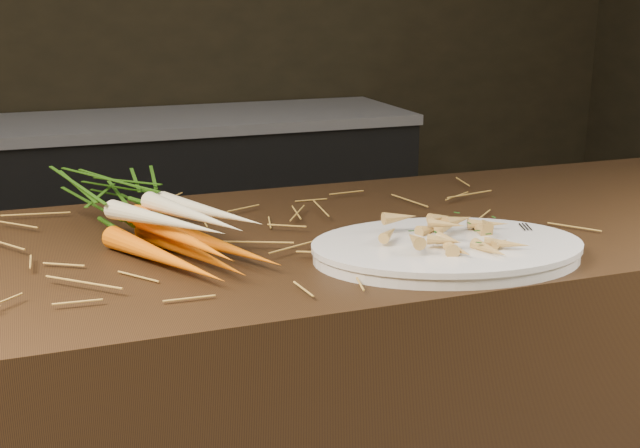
# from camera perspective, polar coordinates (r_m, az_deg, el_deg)

# --- Properties ---
(back_counter) EXTENTS (1.82, 0.62, 0.84)m
(back_counter) POSITION_cam_1_polar(r_m,az_deg,el_deg) (3.31, -9.60, 0.42)
(back_counter) COLOR black
(back_counter) RESTS_ON ground
(straw_bedding) EXTENTS (1.40, 0.60, 0.02)m
(straw_bedding) POSITION_cam_1_polar(r_m,az_deg,el_deg) (1.35, -8.37, -1.15)
(straw_bedding) COLOR olive
(straw_bedding) RESTS_ON main_counter
(root_veg_bunch) EXTENTS (0.35, 0.56, 0.10)m
(root_veg_bunch) POSITION_cam_1_polar(r_m,az_deg,el_deg) (1.39, -12.84, 0.84)
(root_veg_bunch) COLOR #E65900
(root_veg_bunch) RESTS_ON main_counter
(serving_platter) EXTENTS (0.48, 0.37, 0.02)m
(serving_platter) POSITION_cam_1_polar(r_m,az_deg,el_deg) (1.28, 9.02, -1.97)
(serving_platter) COLOR white
(serving_platter) RESTS_ON main_counter
(roasted_veg_heap) EXTENTS (0.24, 0.19, 0.05)m
(roasted_veg_heap) POSITION_cam_1_polar(r_m,az_deg,el_deg) (1.27, 9.09, -0.47)
(roasted_veg_heap) COLOR tan
(roasted_veg_heap) RESTS_ON serving_platter
(serving_fork) EXTENTS (0.07, 0.16, 0.00)m
(serving_fork) POSITION_cam_1_polar(r_m,az_deg,el_deg) (1.31, 15.66, -1.37)
(serving_fork) COLOR silver
(serving_fork) RESTS_ON serving_platter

